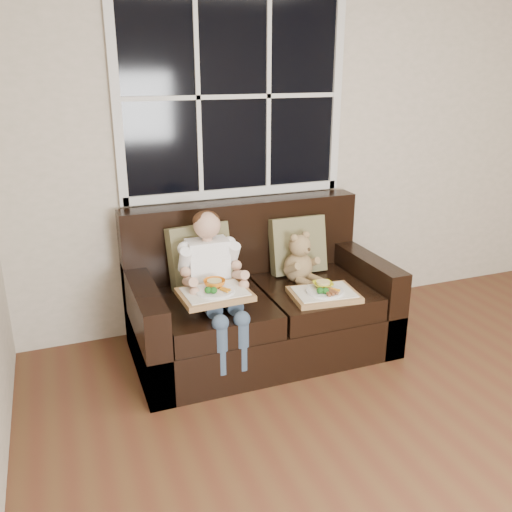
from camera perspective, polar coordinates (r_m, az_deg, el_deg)
name	(u,v)px	position (r m, az deg, el deg)	size (l,w,h in m)	color
window_back	(233,97)	(3.80, -2.38, 16.42)	(1.62, 0.04, 1.37)	black
loveseat	(258,305)	(3.70, 0.21, -5.16)	(1.70, 0.92, 0.96)	black
pillow_left	(200,256)	(3.61, -5.93, 0.01)	(0.44, 0.25, 0.43)	olive
pillow_right	(298,245)	(3.84, 4.42, 1.16)	(0.40, 0.18, 0.41)	olive
child	(212,272)	(3.37, -4.61, -1.68)	(0.38, 0.59, 0.86)	white
teddy_bear	(299,261)	(3.70, 4.57, -0.54)	(0.25, 0.29, 0.36)	#987E50
tray_left	(215,292)	(3.24, -4.37, -3.83)	(0.43, 0.33, 0.10)	#A37B49
tray_right	(324,293)	(3.49, 7.16, -3.88)	(0.45, 0.36, 0.10)	#A37B49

